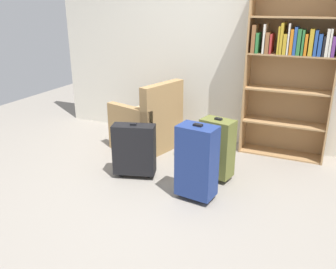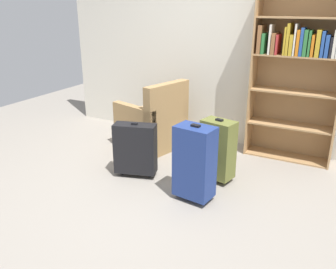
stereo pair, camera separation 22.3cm
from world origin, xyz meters
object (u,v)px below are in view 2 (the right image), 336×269
at_px(suitcase_olive, 218,149).
at_px(armchair, 153,124).
at_px(mug, 182,152).
at_px(suitcase_black, 135,149).
at_px(bookshelf, 298,65).
at_px(suitcase_navy_blue, 195,162).

bearing_deg(suitcase_olive, armchair, 154.41).
height_order(mug, suitcase_black, suitcase_black).
bearing_deg(mug, bookshelf, 27.01).
distance_m(mug, suitcase_navy_blue, 1.13).
relative_size(armchair, suitcase_olive, 1.29).
distance_m(bookshelf, suitcase_olive, 1.40).
distance_m(armchair, suitcase_olive, 1.21).
height_order(armchair, mug, armchair).
relative_size(armchair, suitcase_navy_blue, 1.16).
bearing_deg(suitcase_olive, bookshelf, 61.19).
xyz_separation_m(bookshelf, suitcase_black, (-1.40, -1.34, -0.82)).
bearing_deg(bookshelf, suitcase_navy_blue, -112.22).
relative_size(bookshelf, suitcase_olive, 2.97).
xyz_separation_m(mug, suitcase_black, (-0.22, -0.74, 0.28)).
bearing_deg(suitcase_navy_blue, suitcase_olive, 83.57).
xyz_separation_m(armchair, suitcase_olive, (1.09, -0.52, 0.05)).
distance_m(mug, suitcase_olive, 0.81).
bearing_deg(suitcase_navy_blue, mug, 121.48).
bearing_deg(bookshelf, suitcase_black, -136.26).
bearing_deg(bookshelf, mug, -152.99).
bearing_deg(suitcase_navy_blue, armchair, 135.66).
height_order(bookshelf, suitcase_black, bookshelf).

